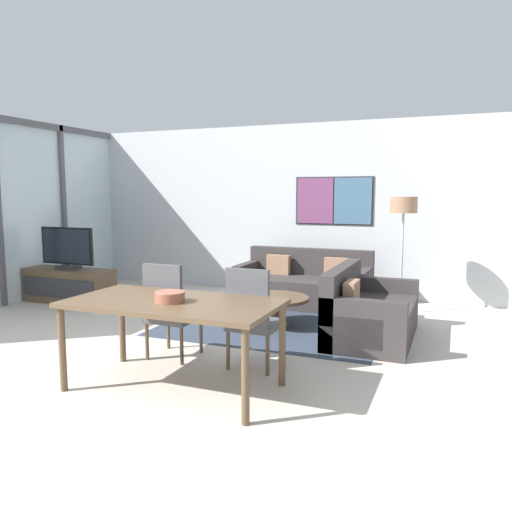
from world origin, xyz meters
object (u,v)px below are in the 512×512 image
dining_chair_centre (252,315)px  television (67,249)px  sofa_main (305,286)px  sofa_side (366,315)px  dining_table (173,309)px  dining_chair_left (169,308)px  fruit_bowl (170,296)px  tv_console (69,285)px  coffee_table (274,304)px  floor_lamp (404,214)px

dining_chair_centre → television: bearing=155.9°
sofa_main → sofa_side: 1.84m
dining_table → dining_chair_left: bearing=124.4°
fruit_bowl → sofa_main: bearing=88.2°
tv_console → coffee_table: tv_console is taller
dining_chair_centre → floor_lamp: 3.14m
sofa_side → dining_chair_centre: 1.69m
sofa_side → fruit_bowl: (-1.27, -2.19, 0.55)m
coffee_table → fruit_bowl: bearing=-92.9°
coffee_table → sofa_main: bearing=90.0°
sofa_side → dining_table: size_ratio=0.86×
dining_chair_left → tv_console: bearing=149.1°
tv_console → coffee_table: 3.43m
dining_chair_left → floor_lamp: floor_lamp is taller
sofa_side → dining_chair_left: dining_chair_left is taller
dining_table → dining_chair_centre: 0.83m
coffee_table → dining_chair_left: size_ratio=0.88×
coffee_table → dining_chair_left: bearing=-109.5°
sofa_main → dining_table: bearing=-91.9°
fruit_bowl → floor_lamp: size_ratio=0.16×
tv_console → floor_lamp: (4.83, 1.14, 1.14)m
dining_table → floor_lamp: (1.52, 3.51, 0.70)m
fruit_bowl → coffee_table: bearing=87.1°
sofa_main → sofa_side: same height
sofa_side → dining_chair_centre: bearing=150.3°
television → floor_lamp: floor_lamp is taller
coffee_table → dining_chair_centre: (0.33, -1.53, 0.24)m
fruit_bowl → dining_chair_centre: bearing=59.3°
sofa_side → coffee_table: bearing=86.1°
coffee_table → dining_table: dining_table is taller
sofa_side → television: bearing=87.2°
television → fruit_bowl: size_ratio=3.75×
fruit_bowl → floor_lamp: (1.52, 3.56, 0.58)m
tv_console → dining_chair_centre: dining_chair_centre is taller
tv_console → floor_lamp: bearing=13.3°
sofa_side → coffee_table: size_ratio=1.78×
television → sofa_main: television is taller
dining_table → television: bearing=144.5°
sofa_main → dining_chair_left: (-0.56, -2.92, 0.25)m
tv_console → dining_table: (3.31, -2.36, 0.44)m
tv_console → dining_chair_centre: size_ratio=1.48×
dining_chair_left → dining_chair_centre: size_ratio=1.00×
sofa_main → floor_lamp: floor_lamp is taller
fruit_bowl → tv_console: bearing=143.9°
dining_chair_centre → floor_lamp: floor_lamp is taller
tv_console → sofa_side: (4.58, -0.23, 0.01)m
tv_console → sofa_side: 4.59m
tv_console → coffee_table: (3.43, -0.15, 0.03)m
television → dining_table: television is taller
tv_console → dining_chair_centre: (3.75, -1.68, 0.27)m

